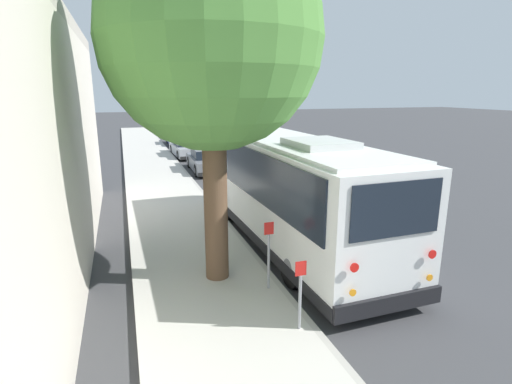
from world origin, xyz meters
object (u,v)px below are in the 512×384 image
object	(u,v)px
shuttle_bus	(290,186)
street_tree	(210,24)
parked_sedan_gray	(206,161)
parked_sedan_blue	(178,138)
sign_post_near	(300,294)
sign_post_far	(269,255)
parked_sedan_silver	(186,148)

from	to	relation	value
shuttle_bus	street_tree	xyz separation A→B (m)	(-1.73, 2.70, 4.12)
parked_sedan_gray	parked_sedan_blue	bearing A→B (deg)	0.78
street_tree	parked_sedan_blue	bearing A→B (deg)	-5.74
street_tree	sign_post_near	xyz separation A→B (m)	(-2.78, -0.97, -5.05)
street_tree	parked_sedan_gray	bearing A→B (deg)	-10.50
parked_sedan_gray	sign_post_far	distance (m)	14.65
shuttle_bus	parked_sedan_gray	world-z (taller)	shuttle_bus
shuttle_bus	sign_post_near	distance (m)	4.92
street_tree	sign_post_far	xyz separation A→B (m)	(-1.09, -0.97, -4.95)
street_tree	parked_sedan_silver	bearing A→B (deg)	-6.63
parked_sedan_blue	sign_post_far	xyz separation A→B (m)	(-26.72, 1.60, 0.39)
parked_sedan_gray	street_tree	distance (m)	14.69
sign_post_far	sign_post_near	bearing A→B (deg)	180.00
street_tree	sign_post_far	bearing A→B (deg)	-138.19
parked_sedan_silver	street_tree	distance (m)	20.01
parked_sedan_gray	parked_sedan_silver	distance (m)	5.69
parked_sedan_gray	sign_post_far	world-z (taller)	sign_post_far
parked_sedan_silver	sign_post_near	xyz separation A→B (m)	(-21.94, 1.25, 0.24)
shuttle_bus	sign_post_near	bearing A→B (deg)	157.70
sign_post_near	sign_post_far	world-z (taller)	sign_post_far
parked_sedan_silver	parked_sedan_blue	size ratio (longest dim) A/B	1.00
sign_post_near	street_tree	bearing A→B (deg)	19.28
parked_sedan_gray	parked_sedan_blue	world-z (taller)	parked_sedan_gray
sign_post_near	sign_post_far	xyz separation A→B (m)	(1.69, -0.00, 0.10)
parked_sedan_blue	parked_sedan_gray	bearing A→B (deg)	-178.48
parked_sedan_silver	street_tree	bearing A→B (deg)	171.46
parked_sedan_silver	sign_post_near	world-z (taller)	sign_post_near
parked_sedan_blue	sign_post_far	bearing A→B (deg)	178.46
parked_sedan_silver	street_tree	xyz separation A→B (m)	(-19.17, 2.23, 5.29)
parked_sedan_silver	parked_sedan_blue	bearing A→B (deg)	-5.01
sign_post_near	shuttle_bus	bearing A→B (deg)	-20.94
parked_sedan_gray	parked_sedan_blue	size ratio (longest dim) A/B	0.94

